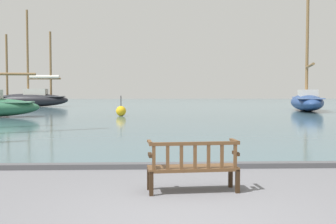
# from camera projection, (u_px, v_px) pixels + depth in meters

# --- Properties ---
(ground_plane) EXTENTS (160.00, 160.00, 0.00)m
(ground_plane) POSITION_uv_depth(u_px,v_px,m) (187.00, 218.00, 5.97)
(ground_plane) COLOR slate
(harbor_water) EXTENTS (100.00, 80.00, 0.08)m
(harbor_water) POSITION_uv_depth(u_px,v_px,m) (156.00, 106.00, 49.88)
(harbor_water) COLOR #476670
(harbor_water) RESTS_ON ground
(quay_edge_kerb) EXTENTS (40.00, 0.30, 0.12)m
(quay_edge_kerb) POSITION_uv_depth(u_px,v_px,m) (173.00, 166.00, 9.81)
(quay_edge_kerb) COLOR #4C4C50
(quay_edge_kerb) RESTS_ON ground
(park_bench) EXTENTS (1.64, 0.67, 0.92)m
(park_bench) POSITION_uv_depth(u_px,v_px,m) (193.00, 166.00, 7.50)
(park_bench) COLOR #322113
(park_bench) RESTS_ON ground
(sailboat_nearest_port) EXTENTS (5.08, 10.41, 11.11)m
(sailboat_nearest_port) POSITION_uv_depth(u_px,v_px,m) (307.00, 101.00, 36.21)
(sailboat_nearest_port) COLOR navy
(sailboat_nearest_port) RESTS_ON harbor_water
(sailboat_distant_harbor) EXTENTS (8.19, 2.55, 10.31)m
(sailboat_distant_harbor) POSITION_uv_depth(u_px,v_px,m) (31.00, 98.00, 45.14)
(sailboat_distant_harbor) COLOR black
(sailboat_distant_harbor) RESTS_ON harbor_water
(channel_buoy) EXTENTS (0.69, 0.69, 1.39)m
(channel_buoy) POSITION_uv_depth(u_px,v_px,m) (121.00, 111.00, 28.58)
(channel_buoy) COLOR gold
(channel_buoy) RESTS_ON harbor_water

